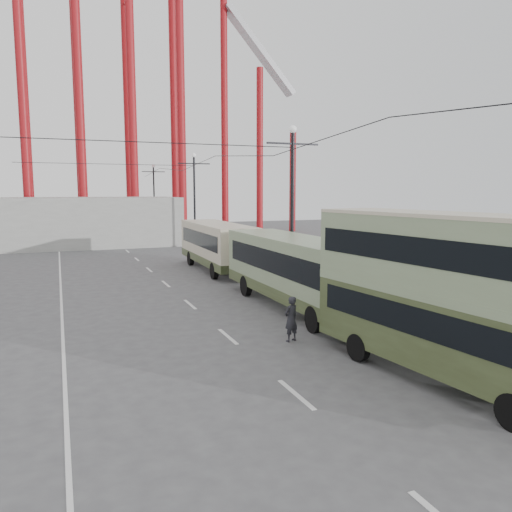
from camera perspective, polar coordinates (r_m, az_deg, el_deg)
name	(u,v)px	position (r m, az deg, el deg)	size (l,w,h in m)	color
ground	(421,458)	(11.98, 18.37, -21.05)	(160.00, 160.00, 0.00)	#49494C
road_markings	(176,291)	(28.88, -9.08, -3.92)	(12.52, 120.00, 0.01)	silver
lamp_post_mid	(292,208)	(28.85, 4.16, 5.49)	(3.20, 0.44, 9.32)	black
lamp_post_far	(195,201)	(49.59, -7.04, 6.26)	(3.20, 0.44, 9.32)	black
lamp_post_distant	(154,198)	(71.09, -11.57, 6.50)	(3.20, 0.44, 9.32)	black
roller_coaster	(89,45)	(67.27, -18.50, 21.94)	(52.95, 5.00, 55.48)	maroon
fairground_shed	(68,222)	(55.06, -20.68, 3.68)	(22.00, 10.00, 5.00)	gray
double_decker_bus	(448,289)	(15.60, 21.05, -3.53)	(3.47, 9.56, 5.02)	#363F22
single_decker_green	(297,269)	(24.03, 4.69, -1.48)	(2.83, 12.11, 3.42)	gray
single_decker_cream	(217,244)	(35.68, -4.49, 1.37)	(2.88, 10.84, 3.36)	beige
pedestrian	(291,319)	(18.96, 4.03, -7.18)	(0.63, 0.41, 1.73)	black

